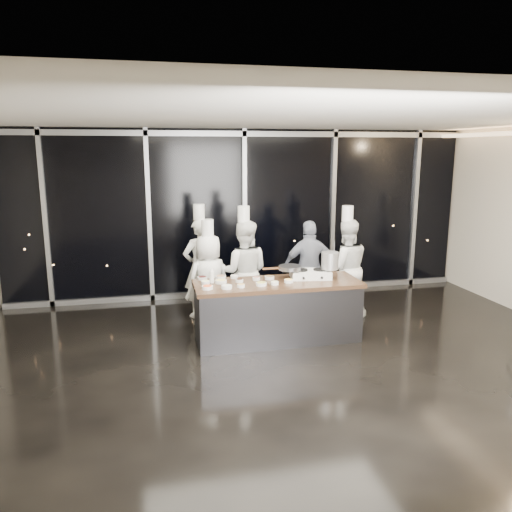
{
  "coord_description": "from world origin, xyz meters",
  "views": [
    {
      "loc": [
        -1.85,
        -5.97,
        2.8
      ],
      "look_at": [
        -0.26,
        1.2,
        1.24
      ],
      "focal_mm": 35.0,
      "sensor_mm": 36.0,
      "label": 1
    }
  ],
  "objects": [
    {
      "name": "chef_left",
      "position": [
        -0.92,
        1.71,
        0.77
      ],
      "size": [
        0.87,
        0.73,
        1.74
      ],
      "rotation": [
        0.0,
        0.0,
        3.53
      ],
      "color": "silver",
      "rests_on": "ground"
    },
    {
      "name": "room_shell",
      "position": [
        0.18,
        0.0,
        2.25
      ],
      "size": [
        9.02,
        7.02,
        3.21
      ],
      "color": "beige",
      "rests_on": "ground"
    },
    {
      "name": "stock_pot",
      "position": [
        0.83,
        0.95,
        1.17
      ],
      "size": [
        0.29,
        0.29,
        0.26
      ],
      "primitive_type": "cylinder",
      "rotation": [
        0.0,
        0.0,
        -0.14
      ],
      "color": "#A9A9AB",
      "rests_on": "stove"
    },
    {
      "name": "chef_right",
      "position": [
        1.43,
        1.77,
        0.84
      ],
      "size": [
        0.87,
        0.71,
        1.9
      ],
      "rotation": [
        0.0,
        0.0,
        3.04
      ],
      "color": "silver",
      "rests_on": "ground"
    },
    {
      "name": "frying_pan",
      "position": [
        0.22,
        1.05,
        1.07
      ],
      "size": [
        0.62,
        0.39,
        0.06
      ],
      "rotation": [
        0.0,
        0.0,
        -0.14
      ],
      "color": "slate",
      "rests_on": "stove"
    },
    {
      "name": "prep_bowls",
      "position": [
        -0.61,
        0.96,
        0.93
      ],
      "size": [
        1.36,
        0.72,
        0.05
      ],
      "color": "silver",
      "rests_on": "demo_counter"
    },
    {
      "name": "stove",
      "position": [
        0.54,
        1.01,
        0.96
      ],
      "size": [
        0.64,
        0.44,
        0.14
      ],
      "rotation": [
        0.0,
        0.0,
        -0.14
      ],
      "color": "silver",
      "rests_on": "demo_counter"
    },
    {
      "name": "chef_far_left",
      "position": [
        -1.0,
        2.25,
        0.87
      ],
      "size": [
        0.72,
        0.6,
        1.93
      ],
      "rotation": [
        0.0,
        0.0,
        3.51
      ],
      "color": "silver",
      "rests_on": "ground"
    },
    {
      "name": "guest",
      "position": [
        0.86,
        1.98,
        0.82
      ],
      "size": [
        0.99,
        0.49,
        1.64
      ],
      "rotation": [
        0.0,
        0.0,
        3.04
      ],
      "color": "#16223D",
      "rests_on": "ground"
    },
    {
      "name": "ground",
      "position": [
        0.0,
        0.0,
        0.0
      ],
      "size": [
        9.0,
        9.0,
        0.0
      ],
      "primitive_type": "plane",
      "color": "black",
      "rests_on": "ground"
    },
    {
      "name": "squeeze_bottle",
      "position": [
        -0.95,
        1.05,
        1.01
      ],
      "size": [
        0.06,
        0.06,
        0.23
      ],
      "color": "silver",
      "rests_on": "demo_counter"
    },
    {
      "name": "window_wall",
      "position": [
        0.0,
        3.43,
        1.6
      ],
      "size": [
        8.9,
        0.11,
        3.2
      ],
      "color": "black",
      "rests_on": "ground"
    },
    {
      "name": "chef_center",
      "position": [
        -0.33,
        1.8,
        0.86
      ],
      "size": [
        0.96,
        0.83,
        1.93
      ],
      "rotation": [
        0.0,
        0.0,
        2.88
      ],
      "color": "silver",
      "rests_on": "ground"
    },
    {
      "name": "demo_counter",
      "position": [
        0.0,
        0.9,
        0.45
      ],
      "size": [
        2.46,
        0.86,
        0.9
      ],
      "color": "#36363B",
      "rests_on": "ground"
    }
  ]
}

